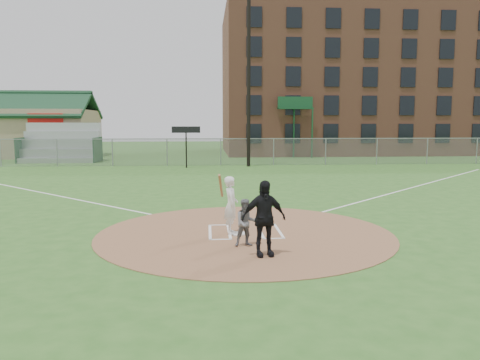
{
  "coord_description": "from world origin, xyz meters",
  "views": [
    {
      "loc": [
        -1.09,
        -13.05,
        3.13
      ],
      "look_at": [
        0.0,
        2.0,
        1.3
      ],
      "focal_mm": 35.0,
      "sensor_mm": 36.0,
      "label": 1
    }
  ],
  "objects": [
    {
      "name": "clubhouse",
      "position": [
        -18.0,
        32.99,
        2.39
      ],
      "size": [
        12.2,
        8.71,
        6.23
      ],
      "color": "tan",
      "rests_on": "ground"
    },
    {
      "name": "scoreboard_sign",
      "position": [
        -2.5,
        20.2,
        2.39
      ],
      "size": [
        2.0,
        0.1,
        2.93
      ],
      "color": "black",
      "rests_on": "ground"
    },
    {
      "name": "dirt_circle",
      "position": [
        0.0,
        0.0,
        0.01
      ],
      "size": [
        8.4,
        8.4,
        0.02
      ],
      "primitive_type": "cylinder",
      "color": "#956746",
      "rests_on": "ground"
    },
    {
      "name": "batters_boxes",
      "position": [
        0.0,
        0.15,
        0.03
      ],
      "size": [
        2.08,
        1.88,
        0.01
      ],
      "color": "white",
      "rests_on": "dirt_circle"
    },
    {
      "name": "home_plate",
      "position": [
        -0.19,
        -0.14,
        0.03
      ],
      "size": [
        0.55,
        0.55,
        0.03
      ],
      "primitive_type": "cube",
      "rotation": [
        0.0,
        0.0,
        0.33
      ],
      "color": "silver",
      "rests_on": "dirt_circle"
    },
    {
      "name": "ground",
      "position": [
        0.0,
        0.0,
        0.0
      ],
      "size": [
        140.0,
        140.0,
        0.0
      ],
      "primitive_type": "plane",
      "color": "#306221",
      "rests_on": "ground"
    },
    {
      "name": "outfield_fence",
      "position": [
        0.0,
        22.0,
        1.02
      ],
      "size": [
        56.08,
        0.08,
        2.03
      ],
      "color": "slate",
      "rests_on": "ground"
    },
    {
      "name": "brick_warehouse",
      "position": [
        16.0,
        37.96,
        7.5
      ],
      "size": [
        30.0,
        17.17,
        15.0
      ],
      "color": "#955540",
      "rests_on": "ground"
    },
    {
      "name": "batter_at_plate",
      "position": [
        -0.41,
        -0.07,
        0.84
      ],
      "size": [
        0.59,
        1.01,
        1.78
      ],
      "color": "white",
      "rests_on": "dirt_circle"
    },
    {
      "name": "light_pole",
      "position": [
        2.0,
        21.0,
        6.61
      ],
      "size": [
        1.2,
        0.3,
        12.22
      ],
      "color": "black",
      "rests_on": "ground"
    },
    {
      "name": "catcher",
      "position": [
        -0.09,
        -1.45,
        0.63
      ],
      "size": [
        0.66,
        0.55,
        1.21
      ],
      "primitive_type": "imported",
      "rotation": [
        0.0,
        0.0,
        0.17
      ],
      "color": "slate",
      "rests_on": "dirt_circle"
    },
    {
      "name": "bleachers",
      "position": [
        -13.0,
        26.2,
        1.59
      ],
      "size": [
        6.08,
        3.2,
        3.2
      ],
      "color": "#B7BABF",
      "rests_on": "ground"
    },
    {
      "name": "foul_line_first",
      "position": [
        9.0,
        9.0,
        0.01
      ],
      "size": [
        17.04,
        17.04,
        0.01
      ],
      "primitive_type": "cube",
      "rotation": [
        0.0,
        0.0,
        -0.79
      ],
      "color": "white",
      "rests_on": "ground"
    },
    {
      "name": "foul_line_third",
      "position": [
        -9.0,
        9.0,
        0.01
      ],
      "size": [
        17.04,
        17.04,
        0.01
      ],
      "primitive_type": "cube",
      "rotation": [
        0.0,
        0.0,
        0.79
      ],
      "color": "white",
      "rests_on": "ground"
    },
    {
      "name": "umpire",
      "position": [
        0.24,
        -2.36,
        0.92
      ],
      "size": [
        1.11,
        0.59,
        1.8
      ],
      "primitive_type": "imported",
      "rotation": [
        0.0,
        0.0,
        0.15
      ],
      "color": "black",
      "rests_on": "dirt_circle"
    }
  ]
}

